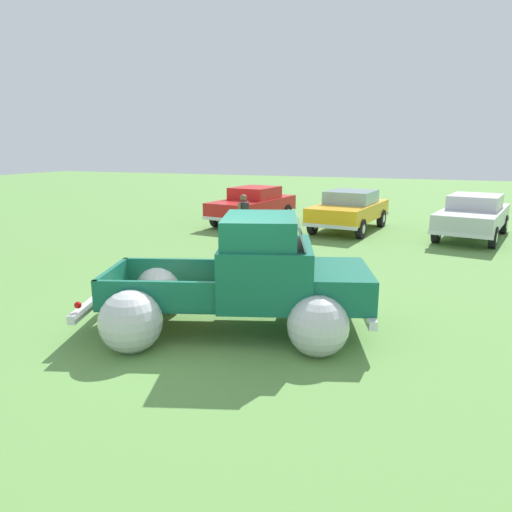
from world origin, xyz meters
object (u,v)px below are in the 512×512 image
show_car_2 (473,215)px  spectator_0 (243,218)px  show_car_1 (349,209)px  vintage_pickup_truck (250,286)px  show_car_0 (253,204)px

show_car_2 → spectator_0: spectator_0 is taller
show_car_1 → show_car_2: bearing=98.1°
vintage_pickup_truck → show_car_1: size_ratio=1.12×
show_car_1 → spectator_0: size_ratio=2.74×
show_car_1 → show_car_2: (4.11, 0.02, 0.00)m
vintage_pickup_truck → show_car_1: bearing=73.1°
show_car_0 → spectator_0: spectator_0 is taller
spectator_0 → show_car_1: bearing=-108.8°
spectator_0 → vintage_pickup_truck: bearing=124.6°
vintage_pickup_truck → show_car_2: vintage_pickup_truck is taller
show_car_1 → spectator_0: (-2.43, -4.19, 0.13)m
vintage_pickup_truck → spectator_0: (-2.58, 5.99, 0.16)m
vintage_pickup_truck → show_car_0: bearing=93.2°
show_car_0 → spectator_0: size_ratio=2.84×
show_car_2 → show_car_1: bearing=-78.0°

